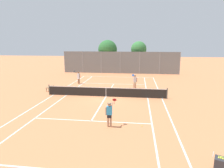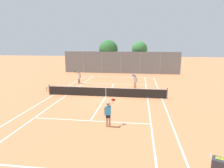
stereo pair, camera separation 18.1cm
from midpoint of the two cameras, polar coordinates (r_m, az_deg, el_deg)
name	(u,v)px [view 1 (the left image)]	position (r m, az deg, el deg)	size (l,w,h in m)	color
ground_plane	(106,97)	(20.05, -1.99, -3.63)	(120.00, 120.00, 0.00)	#CC7A4C
court_line_markings	(106,97)	(20.05, -1.99, -3.62)	(11.10, 23.90, 0.01)	silver
tennis_net	(106,92)	(19.92, -2.00, -2.22)	(12.00, 0.10, 1.07)	#474C47
ball_cart	(222,166)	(9.51, 28.36, -19.90)	(0.75, 0.68, 0.96)	#2D2D33
player_near_side	(109,113)	(12.80, -1.15, -8.28)	(0.66, 0.73, 1.77)	tan
player_far_left	(79,77)	(26.57, -9.73, 2.06)	(0.85, 0.68, 1.77)	#936B4C
player_far_right	(135,81)	(23.57, 6.33, 0.94)	(0.62, 0.77, 1.77)	tan
loose_tennis_ball_0	(106,77)	(31.08, -1.87, 1.94)	(0.07, 0.07, 0.07)	#D1DB33
loose_tennis_ball_1	(94,81)	(28.24, -5.30, 0.90)	(0.07, 0.07, 0.07)	#D1DB33
loose_tennis_ball_2	(142,126)	(13.29, 8.16, -11.76)	(0.07, 0.07, 0.07)	#D1DB33
loose_tennis_ball_3	(124,88)	(23.73, 3.16, -1.14)	(0.07, 0.07, 0.07)	#D1DB33
loose_tennis_ball_4	(148,80)	(29.41, 10.20, 1.20)	(0.07, 0.07, 0.07)	#D1DB33
courtside_bench	(50,87)	(23.65, -17.50, -0.79)	(0.36, 1.50, 0.47)	olive
back_fence	(120,63)	(35.06, 2.19, 6.14)	(20.33, 0.08, 3.82)	gray
tree_behind_left	(107,50)	(36.90, -1.44, 9.61)	(3.44, 3.44, 5.81)	brown
tree_behind_right	(138,50)	(36.74, 7.38, 9.74)	(2.78, 2.78, 5.58)	brown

